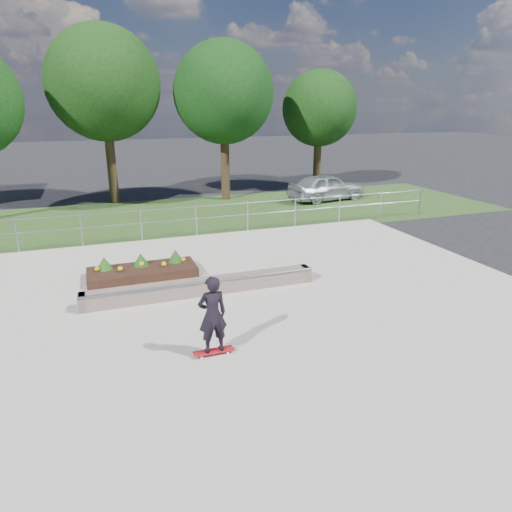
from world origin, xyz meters
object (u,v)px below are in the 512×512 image
Objects in this scene: grind_ledge at (203,287)px; planter_bed at (142,270)px; parked_car at (326,187)px; skateboarder at (212,315)px.

planter_bed is (-1.31, 1.89, -0.02)m from grind_ledge.
parked_car is (10.17, 8.12, 0.44)m from planter_bed.
planter_bed is at bearing 124.80° from grind_ledge.
grind_ledge is at bearing -55.20° from planter_bed.
skateboarder is 16.03m from parked_car.
planter_bed is 5.00m from skateboarder.
skateboarder reaches higher than parked_car.
skateboarder is at bearing 135.83° from parked_car.
skateboarder is at bearing -80.54° from planter_bed.
skateboarder is (-0.50, -3.00, 0.64)m from grind_ledge.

